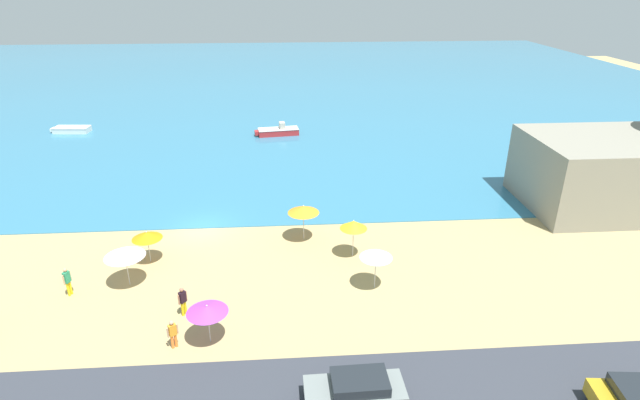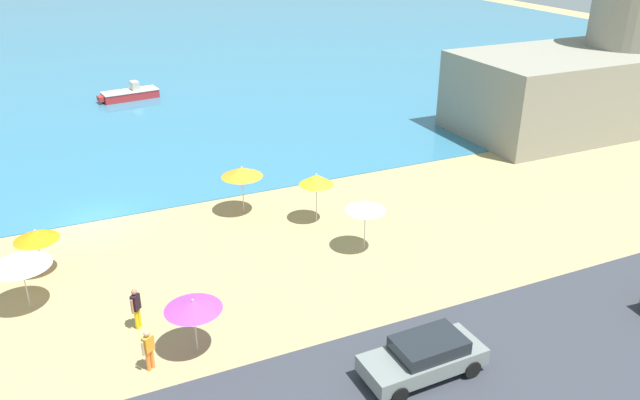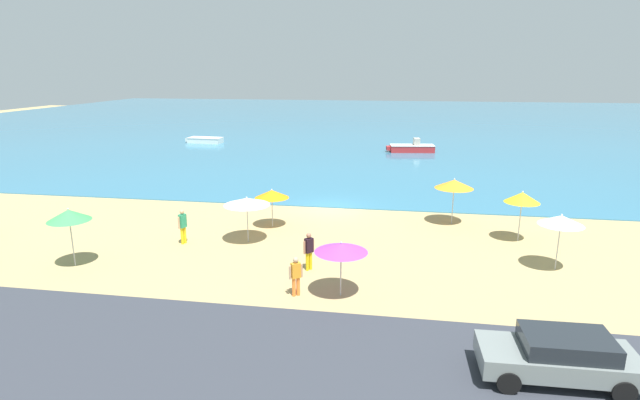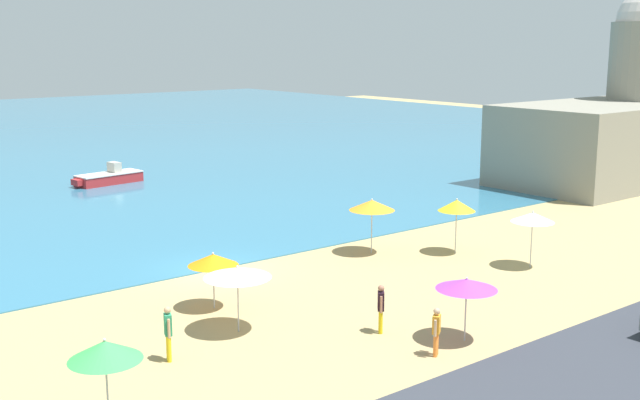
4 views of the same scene
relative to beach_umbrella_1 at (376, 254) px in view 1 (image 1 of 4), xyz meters
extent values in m
plane|color=tan|center=(-11.20, 8.34, -2.28)|extent=(160.00, 160.00, 0.00)
cube|color=teal|center=(-11.20, 63.34, -2.25)|extent=(150.00, 110.00, 0.05)
cylinder|color=#B2B2B7|center=(0.00, 0.00, -1.22)|extent=(0.05, 0.05, 2.12)
cone|color=white|center=(0.00, 0.00, 0.00)|extent=(1.90, 1.90, 0.42)
sphere|color=silver|center=(0.00, 0.00, 0.25)|extent=(0.08, 0.08, 0.08)
cylinder|color=#B2B2B7|center=(-3.91, 6.17, -1.21)|extent=(0.05, 0.05, 2.14)
cone|color=orange|center=(-3.91, 6.17, 0.05)|extent=(2.15, 2.15, 0.49)
sphere|color=silver|center=(-3.91, 6.17, 0.33)|extent=(0.08, 0.08, 0.08)
cylinder|color=#B2B2B7|center=(-0.81, 3.69, -1.23)|extent=(0.05, 0.05, 2.10)
cone|color=gold|center=(-0.81, 3.69, 0.04)|extent=(1.75, 1.75, 0.53)
sphere|color=silver|center=(-0.81, 3.69, 0.33)|extent=(0.08, 0.08, 0.08)
cylinder|color=#B2B2B7|center=(-14.47, 1.36, -1.28)|extent=(0.05, 0.05, 2.00)
cone|color=silver|center=(-14.47, 1.36, -0.15)|extent=(2.34, 2.34, 0.35)
sphere|color=silver|center=(-14.47, 1.36, 0.06)|extent=(0.08, 0.08, 0.08)
cylinder|color=#B2B2B7|center=(-9.03, -4.12, -1.35)|extent=(0.05, 0.05, 1.86)
cone|color=purple|center=(-9.03, -4.12, -0.29)|extent=(2.06, 2.06, 0.35)
sphere|color=silver|center=(-9.03, -4.12, -0.09)|extent=(0.08, 0.08, 0.08)
cylinder|color=#B2B2B7|center=(-13.86, 3.96, -1.41)|extent=(0.05, 0.05, 1.73)
cone|color=orange|center=(-13.86, 3.96, -0.38)|extent=(1.89, 1.89, 0.44)
sphere|color=silver|center=(-13.86, 3.96, -0.13)|extent=(0.08, 0.08, 0.08)
cylinder|color=yellow|center=(-17.56, 0.62, -1.84)|extent=(0.14, 0.14, 0.86)
cylinder|color=yellow|center=(-17.63, 0.45, -1.84)|extent=(0.14, 0.14, 0.86)
cube|color=#2A8D61|center=(-17.59, 0.53, -1.07)|extent=(0.34, 0.42, 0.68)
sphere|color=tan|center=(-17.59, 0.53, -0.60)|extent=(0.22, 0.22, 0.22)
cylinder|color=tan|center=(-17.51, 0.76, -1.12)|extent=(0.09, 0.09, 0.61)
cylinder|color=tan|center=(-17.68, 0.31, -1.12)|extent=(0.09, 0.09, 0.61)
cylinder|color=orange|center=(-10.82, -4.46, -1.90)|extent=(0.14, 0.14, 0.76)
cylinder|color=orange|center=(-10.67, -4.36, -1.90)|extent=(0.14, 0.14, 0.76)
cube|color=orange|center=(-10.74, -4.41, -1.22)|extent=(0.42, 0.38, 0.60)
sphere|color=tan|center=(-10.74, -4.41, -0.79)|extent=(0.22, 0.22, 0.22)
cylinder|color=tan|center=(-10.94, -4.55, -1.27)|extent=(0.09, 0.09, 0.54)
cylinder|color=tan|center=(-10.54, -4.28, -1.27)|extent=(0.09, 0.09, 0.54)
cylinder|color=gold|center=(-10.78, -1.87, -1.87)|extent=(0.14, 0.14, 0.82)
cylinder|color=gold|center=(-10.66, -1.73, -1.87)|extent=(0.14, 0.14, 0.82)
cube|color=black|center=(-10.72, -1.80, -1.13)|extent=(0.40, 0.42, 0.65)
sphere|color=#A16952|center=(-10.72, -1.80, -0.68)|extent=(0.22, 0.22, 0.22)
cylinder|color=#A16952|center=(-10.87, -1.98, -1.18)|extent=(0.09, 0.09, 0.58)
cylinder|color=#A16952|center=(-10.56, -1.62, -1.18)|extent=(0.09, 0.09, 0.58)
cube|color=slate|center=(-2.37, -8.60, -1.60)|extent=(4.31, 1.86, 0.59)
cube|color=#1E2328|center=(-2.15, -8.60, -1.06)|extent=(2.43, 1.60, 0.49)
cylinder|color=black|center=(-3.84, -7.81, -1.90)|extent=(0.64, 0.23, 0.64)
cylinder|color=black|center=(-0.93, -7.74, -1.90)|extent=(0.64, 0.23, 0.64)
cylinder|color=black|center=(8.27, -9.02, -1.90)|extent=(0.66, 0.28, 0.64)
cube|color=#B1282A|center=(-5.79, 31.29, -1.89)|extent=(4.74, 2.22, 0.67)
cube|color=#B1282A|center=(-8.25, 30.95, -1.83)|extent=(0.56, 0.95, 0.40)
cube|color=silver|center=(-5.79, 31.29, -1.52)|extent=(4.75, 2.30, 0.08)
cube|color=#B2AD9E|center=(-5.34, 31.35, -1.16)|extent=(0.73, 1.04, 0.79)
cube|color=silver|center=(-29.87, 34.01, -1.94)|extent=(4.07, 1.93, 0.58)
cube|color=silver|center=(-32.04, 34.18, -1.88)|extent=(0.51, 0.95, 0.35)
cube|color=silver|center=(-29.87, 34.01, -1.61)|extent=(4.07, 2.01, 0.08)
cube|color=gray|center=(22.15, 10.23, 0.51)|extent=(16.54, 8.89, 5.58)
camera|label=1|loc=(-4.95, -24.39, 14.52)|focal=28.00mm
camera|label=2|loc=(-12.52, -22.56, 12.13)|focal=35.00mm
camera|label=3|loc=(-6.93, -21.90, 6.30)|focal=28.00mm
camera|label=4|loc=(-28.69, -20.94, 7.63)|focal=45.00mm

